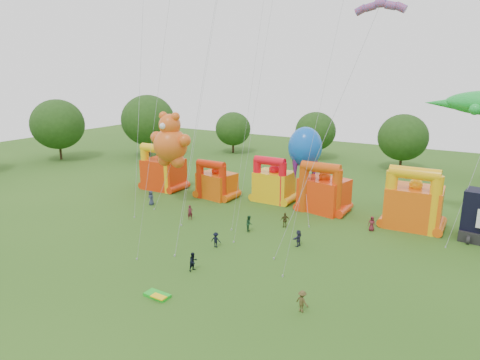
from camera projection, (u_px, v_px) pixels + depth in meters
The scene contains 22 objects.
ground at pixel (133, 309), 30.92m from camera, with size 160.00×160.00×0.00m, color #2A5317.
tree_ring at pixel (121, 222), 30.44m from camera, with size 123.83×125.93×12.07m.
bouncy_castle_0 at pixel (162, 172), 61.44m from camera, with size 5.45×4.44×6.74m.
bouncy_castle_1 at pixel (216, 183), 57.35m from camera, with size 5.14×4.39×5.30m.
bouncy_castle_2 at pixel (273, 184), 55.77m from camera, with size 4.66×3.75×6.11m.
bouncy_castle_3 at pixel (323, 192), 51.80m from camera, with size 6.05×5.25×6.30m.
bouncy_castle_4 at pixel (413, 204), 46.35m from camera, with size 5.88×4.79×7.02m.
teddy_bear_kite at pixel (170, 146), 53.14m from camera, with size 5.99×5.31×11.88m.
gecko_kite at pixel (479, 158), 43.31m from camera, with size 13.10×10.94×14.90m.
octopus_kite at pixel (306, 177), 52.23m from camera, with size 6.34×10.43×9.95m.
parafoil_kites at pixel (224, 111), 43.55m from camera, with size 33.06×14.70×29.82m.
diamond_kites at pixel (233, 91), 40.80m from camera, with size 17.36×17.31×35.24m.
folded_kite_bundle at pixel (157, 295), 32.54m from camera, with size 2.03×1.14×0.31m.
spectator_0 at pixel (151, 198), 54.45m from camera, with size 0.91×0.59×1.86m, color #2A3147.
spectator_1 at pixel (190, 212), 49.15m from camera, with size 0.63×0.41×1.72m, color #521722.
spectator_2 at pixel (249, 223), 45.62m from camera, with size 0.85×0.66×1.74m, color #193E22.
spectator_3 at pixel (216, 240), 41.53m from camera, with size 0.98×0.57×1.52m, color black.
spectator_4 at pixel (285, 220), 46.68m from camera, with size 0.99×0.41×1.69m, color #3F3819.
spectator_5 at pixel (298, 238), 41.76m from camera, with size 1.55×0.49×1.67m, color #282742.
spectator_6 at pixel (372, 224), 45.72m from camera, with size 0.79×0.52×1.62m, color maroon.
spectator_8 at pixel (193, 262), 36.66m from camera, with size 0.81×0.63×1.67m, color black.
spectator_9 at pixel (302, 301), 30.41m from camera, with size 1.06×0.61×1.65m, color #493D1D.
Camera 1 is at (20.71, -19.79, 16.84)m, focal length 32.00 mm.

